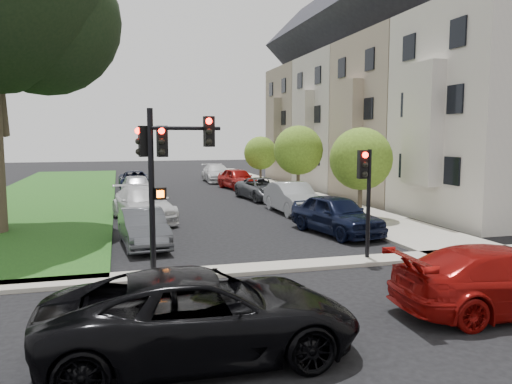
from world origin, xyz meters
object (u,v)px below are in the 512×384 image
object	(u,v)px
car_parked_5	(143,228)
car_parked_8	(135,180)
car_parked_3	(238,179)
car_parked_6	(143,204)
small_tree_b	(298,150)
traffic_signal_secondary	(365,184)
car_parked_7	(137,188)
traffic_signal_main	(164,161)
car_parked_4	(217,173)
small_tree_a	(361,159)
car_cross_near	(202,314)
car_cross_far	(505,280)
car_parked_0	(336,215)
small_tree_c	(261,153)
car_parked_1	(292,198)
car_parked_2	(263,189)

from	to	relation	value
car_parked_5	car_parked_8	size ratio (longest dim) A/B	0.84
car_parked_3	car_parked_6	size ratio (longest dim) A/B	0.85
small_tree_b	traffic_signal_secondary	bearing A→B (deg)	-102.52
car_parked_6	car_parked_7	size ratio (longest dim) A/B	1.17
traffic_signal_main	car_parked_4	bearing A→B (deg)	76.25
small_tree_a	car_parked_4	size ratio (longest dim) A/B	0.83
traffic_signal_main	car_parked_6	bearing A→B (deg)	91.17
car_cross_near	car_parked_8	xyz separation A→B (m)	(-0.23, 29.76, -0.11)
car_cross_far	car_parked_0	xyz separation A→B (m)	(0.14, 9.36, 0.05)
small_tree_c	traffic_signal_main	distance (m)	25.78
car_parked_0	car_parked_7	world-z (taller)	car_parked_0
car_cross_far	car_parked_3	world-z (taller)	car_parked_3
small_tree_b	traffic_signal_main	world-z (taller)	traffic_signal_main
car_parked_3	car_parked_1	bearing A→B (deg)	-99.62
car_cross_near	car_parked_6	bearing A→B (deg)	1.65
car_cross_far	car_parked_7	size ratio (longest dim) A/B	1.11
small_tree_a	car_cross_far	bearing A→B (deg)	-102.01
small_tree_b	car_parked_8	bearing A→B (deg)	137.49
car_parked_1	car_parked_3	distance (m)	12.23
car_parked_0	car_parked_8	distance (m)	21.24
small_tree_a	car_parked_7	size ratio (longest dim) A/B	0.94
small_tree_b	small_tree_c	world-z (taller)	small_tree_b
small_tree_c	car_parked_6	distance (m)	17.50
small_tree_b	traffic_signal_secondary	xyz separation A→B (m)	(-3.40, -15.32, -0.60)
car_parked_7	car_parked_8	distance (m)	6.76
small_tree_c	car_parked_6	size ratio (longest dim) A/B	0.72
small_tree_a	car_cross_near	xyz separation A→B (m)	(-9.49, -12.46, -2.12)
car_parked_0	car_parked_5	world-z (taller)	car_parked_0
traffic_signal_secondary	car_parked_5	distance (m)	8.02
car_cross_near	car_parked_6	xyz separation A→B (m)	(-0.33, 15.10, 0.00)
car_parked_3	car_parked_4	world-z (taller)	car_parked_3
car_parked_0	car_parked_3	world-z (taller)	car_parked_0
car_parked_3	car_parked_2	bearing A→B (deg)	-99.09
car_parked_2	car_parked_8	world-z (taller)	car_parked_2
small_tree_c	car_parked_4	distance (m)	5.49
car_parked_0	car_parked_6	bearing A→B (deg)	133.23
car_parked_3	car_parked_7	size ratio (longest dim) A/B	1.00
car_parked_5	car_parked_6	xyz separation A→B (m)	(0.26, 5.53, 0.11)
car_parked_2	small_tree_c	bearing A→B (deg)	68.66
car_cross_near	car_parked_6	world-z (taller)	car_parked_6
traffic_signal_secondary	car_parked_6	xyz separation A→B (m)	(-6.42, 9.59, -1.69)
car_parked_1	car_parked_8	distance (m)	16.08
traffic_signal_secondary	car_parked_1	world-z (taller)	traffic_signal_secondary
small_tree_a	small_tree_b	distance (m)	8.38
small_tree_b	car_parked_4	xyz separation A→B (m)	(-2.70, 13.02, -2.32)
car_parked_0	car_parked_1	size ratio (longest dim) A/B	0.98
car_cross_far	car_parked_8	xyz separation A→B (m)	(-7.18, 29.30, -0.07)
car_cross_near	traffic_signal_secondary	bearing A→B (deg)	-47.44
car_cross_near	car_parked_3	bearing A→B (deg)	-14.18
car_parked_4	traffic_signal_main	bearing A→B (deg)	-102.98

